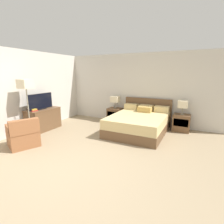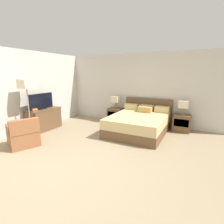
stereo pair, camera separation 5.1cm
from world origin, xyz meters
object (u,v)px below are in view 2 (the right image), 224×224
Objects in this scene: dresser at (44,119)px; book_red_cover at (34,110)px; table_lamp_right at (183,104)px; bed at (139,123)px; tv at (41,102)px; floor_lamp at (27,88)px; nightstand_left at (115,115)px; book_blue_cover at (34,109)px; table_lamp_left at (116,99)px; armchair_by_window at (24,135)px; nightstand_right at (182,123)px.

book_red_cover is (0.01, -0.36, 0.36)m from dresser.
table_lamp_right is at bearing 28.75° from book_red_cover.
bed is 3.26m from tv.
book_red_cover is (-4.15, -2.28, -0.17)m from table_lamp_right.
floor_lamp is (0.14, -0.28, 0.73)m from book_red_cover.
bed reaches higher than nightstand_left.
floor_lamp is at bearing -61.45° from book_blue_cover.
book_red_cover is at bearing -88.47° from dresser.
table_lamp_left is 0.42× the size of dresser.
tv is at bearing -87.69° from dresser.
armchair_by_window is (-3.52, -3.15, -0.61)m from table_lamp_right.
nightstand_right is at bearing 24.67° from dresser.
table_lamp_left is 2.64m from dresser.
table_lamp_right is (1.20, 0.74, 0.58)m from bed.
bed reaches higher than book_red_cover.
nightstand_left is 0.33× the size of floor_lamp.
table_lamp_left and table_lamp_right have the same top height.
nightstand_right is at bearing 28.74° from book_red_cover.
nightstand_left is 1.20× the size of table_lamp_right.
table_lamp_left is 1.00× the size of table_lamp_right.
table_lamp_right is at bearing 25.42° from tv.
tv reaches higher than table_lamp_left.
bed is 4.52× the size of table_lamp_right.
bed is 3.35m from book_red_cover.
book_blue_cover reaches higher than armchair_by_window.
bed is 2.29× the size of armchair_by_window.
tv is at bearing -157.28° from bed.
table_lamp_left is at bearing 180.00° from table_lamp_right.
bed is 1.53m from table_lamp_left.
table_lamp_right is 4.79m from floor_lamp.
book_red_cover is (0.01, -0.30, -0.23)m from tv.
tv reaches higher than dresser.
book_blue_cover is (-4.16, -2.27, 0.48)m from nightstand_right.
bed is at bearing 22.72° from tv.
nightstand_right is 4.75m from book_red_cover.
dresser is 1.27m from floor_lamp.
table_lamp_right is (2.41, 0.00, 0.62)m from nightstand_left.
nightstand_left is 1.00× the size of nightstand_right.
nightstand_left is 0.58× the size of tv.
book_blue_cover is (-4.16, -2.28, -0.13)m from table_lamp_right.
floor_lamp is (-1.60, -2.56, 0.56)m from table_lamp_left.
table_lamp_right is at bearing 0.00° from table_lamp_left.
table_lamp_right reaches higher than book_red_cover.
dresser is (-2.95, -1.17, 0.06)m from bed.
table_lamp_left is at bearing 179.97° from nightstand_right.
table_lamp_right is 4.76m from armchair_by_window.
tv is 0.38m from book_red_cover.
nightstand_left is at bearing 48.50° from tv.
tv is (-1.75, -1.97, 0.68)m from nightstand_left.
bed is at bearing -148.52° from nightstand_right.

